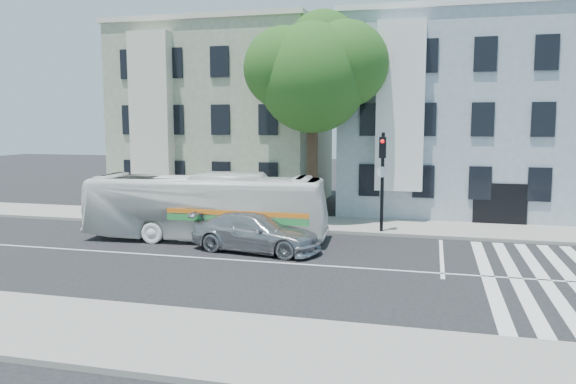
% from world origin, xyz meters
% --- Properties ---
extents(ground, '(120.00, 120.00, 0.00)m').
position_xyz_m(ground, '(0.00, 0.00, 0.00)').
color(ground, black).
rests_on(ground, ground).
extents(sidewalk_far, '(80.00, 4.00, 0.15)m').
position_xyz_m(sidewalk_far, '(0.00, 8.00, 0.07)').
color(sidewalk_far, gray).
rests_on(sidewalk_far, ground).
extents(sidewalk_near, '(80.00, 4.00, 0.15)m').
position_xyz_m(sidewalk_near, '(0.00, -8.00, 0.07)').
color(sidewalk_near, gray).
rests_on(sidewalk_near, ground).
extents(building_left, '(12.00, 10.00, 11.00)m').
position_xyz_m(building_left, '(-7.00, 15.00, 5.50)').
color(building_left, gray).
rests_on(building_left, ground).
extents(building_right, '(12.00, 10.00, 11.00)m').
position_xyz_m(building_right, '(7.00, 15.00, 5.50)').
color(building_right, '#86949F').
rests_on(building_right, ground).
extents(street_tree, '(7.30, 5.90, 11.10)m').
position_xyz_m(street_tree, '(0.06, 8.74, 7.83)').
color(street_tree, '#2D2116').
rests_on(street_tree, ground).
extents(bus, '(3.45, 11.00, 3.01)m').
position_xyz_m(bus, '(-3.73, 3.22, 1.51)').
color(bus, white).
rests_on(bus, ground).
extents(sedan, '(3.04, 5.72, 1.58)m').
position_xyz_m(sedan, '(-0.87, 1.68, 0.79)').
color(sedan, '#A9AAB0').
rests_on(sedan, ground).
extents(hedge, '(8.27, 3.70, 0.70)m').
position_xyz_m(hedge, '(-4.58, 6.30, 0.50)').
color(hedge, '#2D601F').
rests_on(hedge, sidewalk_far).
extents(traffic_signal, '(0.50, 0.55, 4.79)m').
position_xyz_m(traffic_signal, '(3.79, 6.36, 3.10)').
color(traffic_signal, black).
rests_on(traffic_signal, ground).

